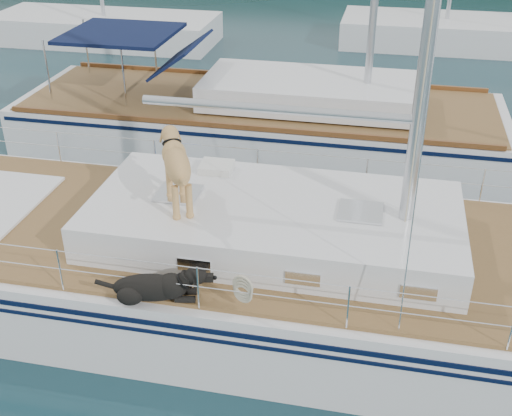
# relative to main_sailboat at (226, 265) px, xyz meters

# --- Properties ---
(ground) EXTENTS (120.00, 120.00, 0.00)m
(ground) POSITION_rel_main_sailboat_xyz_m (-0.09, 0.01, -0.68)
(ground) COLOR black
(ground) RESTS_ON ground
(main_sailboat) EXTENTS (12.00, 3.92, 14.01)m
(main_sailboat) POSITION_rel_main_sailboat_xyz_m (0.00, 0.00, 0.00)
(main_sailboat) COLOR white
(main_sailboat) RESTS_ON ground
(neighbor_sailboat) EXTENTS (11.00, 3.50, 13.30)m
(neighbor_sailboat) POSITION_rel_main_sailboat_xyz_m (-0.62, 5.93, -0.05)
(neighbor_sailboat) COLOR white
(neighbor_sailboat) RESTS_ON ground
(bg_boat_west) EXTENTS (8.00, 3.00, 11.65)m
(bg_boat_west) POSITION_rel_main_sailboat_xyz_m (-8.09, 14.01, -0.23)
(bg_boat_west) COLOR white
(bg_boat_west) RESTS_ON ground
(bg_boat_center) EXTENTS (7.20, 3.00, 11.65)m
(bg_boat_center) POSITION_rel_main_sailboat_xyz_m (3.91, 16.01, -0.23)
(bg_boat_center) COLOR white
(bg_boat_center) RESTS_ON ground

